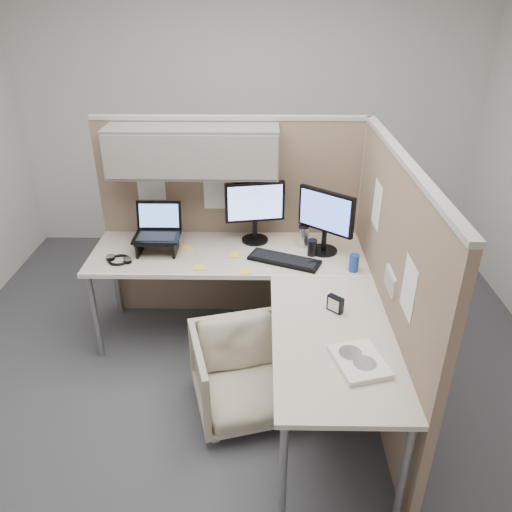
{
  "coord_description": "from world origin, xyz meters",
  "views": [
    {
      "loc": [
        0.14,
        -2.68,
        2.41
      ],
      "look_at": [
        0.1,
        0.25,
        0.85
      ],
      "focal_mm": 35.0,
      "sensor_mm": 36.0,
      "label": 1
    }
  ],
  "objects_px": {
    "monitor_left": "(255,207)",
    "office_chair": "(244,370)",
    "keyboard": "(284,260)",
    "desk": "(259,287)"
  },
  "relations": [
    {
      "from": "desk",
      "to": "keyboard",
      "type": "relative_size",
      "value": 3.99
    },
    {
      "from": "desk",
      "to": "monitor_left",
      "type": "distance_m",
      "value": 0.68
    },
    {
      "from": "office_chair",
      "to": "keyboard",
      "type": "height_order",
      "value": "keyboard"
    },
    {
      "from": "desk",
      "to": "monitor_left",
      "type": "relative_size",
      "value": 4.29
    },
    {
      "from": "desk",
      "to": "keyboard",
      "type": "xyz_separation_m",
      "value": [
        0.17,
        0.27,
        0.05
      ]
    },
    {
      "from": "desk",
      "to": "office_chair",
      "type": "relative_size",
      "value": 3.21
    },
    {
      "from": "desk",
      "to": "keyboard",
      "type": "distance_m",
      "value": 0.32
    },
    {
      "from": "desk",
      "to": "monitor_left",
      "type": "bearing_deg",
      "value": 93.82
    },
    {
      "from": "office_chair",
      "to": "keyboard",
      "type": "distance_m",
      "value": 0.83
    },
    {
      "from": "monitor_left",
      "to": "office_chair",
      "type": "bearing_deg",
      "value": -103.11
    }
  ]
}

